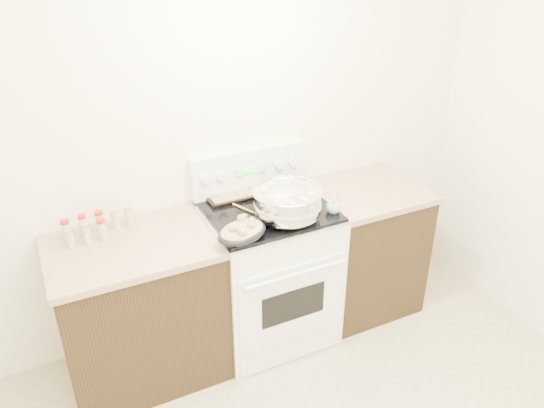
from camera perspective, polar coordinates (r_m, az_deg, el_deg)
room_shell at (r=1.62m, az=10.25°, el=-0.79°), size 4.10×3.60×2.75m
counter_left at (r=3.27m, az=-13.90°, el=-10.94°), size 0.93×0.67×0.92m
counter_right at (r=3.79m, az=9.59°, el=-4.57°), size 0.73×0.67×0.92m
kitchen_range at (r=3.45m, az=-0.40°, el=-7.13°), size 0.78×0.73×1.22m
mixing_bowl at (r=3.07m, az=1.66°, el=0.01°), size 0.49×0.49×0.24m
roasting_pan at (r=2.89m, az=-3.26°, el=-2.94°), size 0.37×0.32×0.11m
baking_sheet at (r=3.39m, az=-4.04°, el=1.34°), size 0.40×0.28×0.06m
wooden_spoon at (r=3.13m, az=-2.96°, el=-1.08°), size 0.12×0.24×0.04m
blue_ladle at (r=3.19m, az=6.63°, el=-0.21°), size 0.20×0.25×0.11m
spice_jars at (r=3.11m, az=-18.44°, el=-2.24°), size 0.39×0.15×0.13m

